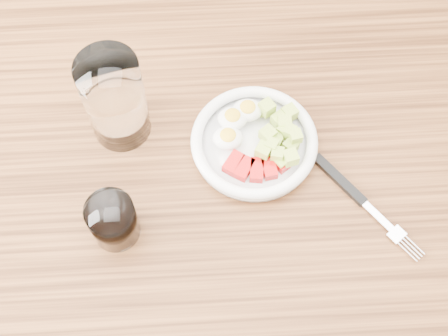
# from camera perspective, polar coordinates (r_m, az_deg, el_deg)

# --- Properties ---
(ground) EXTENTS (4.00, 4.00, 0.00)m
(ground) POSITION_cam_1_polar(r_m,az_deg,el_deg) (1.66, 0.37, -12.41)
(ground) COLOR brown
(ground) RESTS_ON ground
(dining_table) EXTENTS (1.50, 0.90, 0.77)m
(dining_table) POSITION_cam_1_polar(r_m,az_deg,el_deg) (1.02, 0.59, -3.67)
(dining_table) COLOR brown
(dining_table) RESTS_ON ground
(bowl) EXTENTS (0.19, 0.19, 0.05)m
(bowl) POSITION_cam_1_polar(r_m,az_deg,el_deg) (0.94, 2.82, 2.54)
(bowl) COLOR white
(bowl) RESTS_ON dining_table
(fork) EXTENTS (0.14, 0.18, 0.01)m
(fork) POSITION_cam_1_polar(r_m,az_deg,el_deg) (0.94, 11.74, -2.25)
(fork) COLOR black
(fork) RESTS_ON dining_table
(water_glass) EXTENTS (0.09, 0.09, 0.16)m
(water_glass) POSITION_cam_1_polar(r_m,az_deg,el_deg) (0.92, -9.97, 6.20)
(water_glass) COLOR white
(water_glass) RESTS_ON dining_table
(coffee_glass) EXTENTS (0.07, 0.07, 0.08)m
(coffee_glass) POSITION_cam_1_polar(r_m,az_deg,el_deg) (0.88, -10.11, -4.77)
(coffee_glass) COLOR white
(coffee_glass) RESTS_ON dining_table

